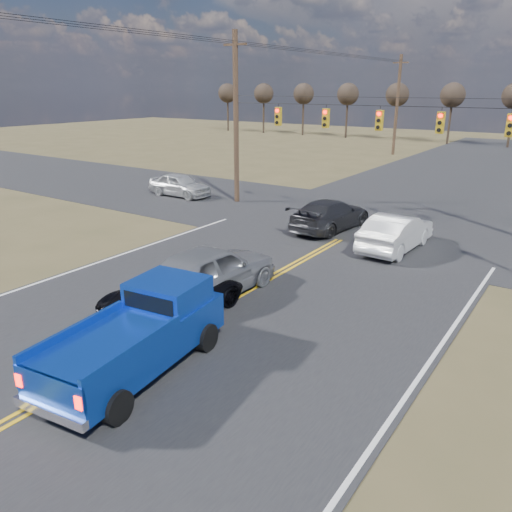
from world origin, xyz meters
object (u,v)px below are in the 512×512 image
Objects in this scene: white_car_queue at (396,232)px; cross_car_west at (180,185)px; black_suv at (176,294)px; silver_suv at (210,271)px; dgrey_car_queue at (330,215)px; pickup_truck at (140,335)px.

cross_car_west is at bearing -8.68° from white_car_queue.
silver_suv is at bearing -84.02° from black_suv.
white_car_queue reaches higher than dgrey_car_queue.
cross_car_west is at bearing -41.34° from silver_suv.
silver_suv reaches higher than white_car_queue.
black_suv is 1.09× the size of cross_car_west.
cross_car_west is (-12.30, 13.44, 0.08)m from black_suv.
black_suv is (-1.58, 3.00, -0.32)m from pickup_truck.
silver_suv reaches higher than cross_car_west.
cross_car_west is at bearing 123.11° from pickup_truck.
white_car_queue is 0.93× the size of dgrey_car_queue.
pickup_truck reaches higher than black_suv.
black_suv is (0.00, -1.68, -0.26)m from silver_suv.
dgrey_car_queue is at bearing -98.03° from cross_car_west.
pickup_truck reaches higher than cross_car_west.
cross_car_west is at bearing -41.57° from black_suv.
white_car_queue is at bearing 74.97° from pickup_truck.
dgrey_car_queue is 1.19× the size of cross_car_west.
black_suv is at bearing -137.49° from cross_car_west.
pickup_truck is 1.27× the size of cross_car_west.
cross_car_west reaches higher than black_suv.
dgrey_car_queue is (-0.44, 11.75, 0.10)m from black_suv.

